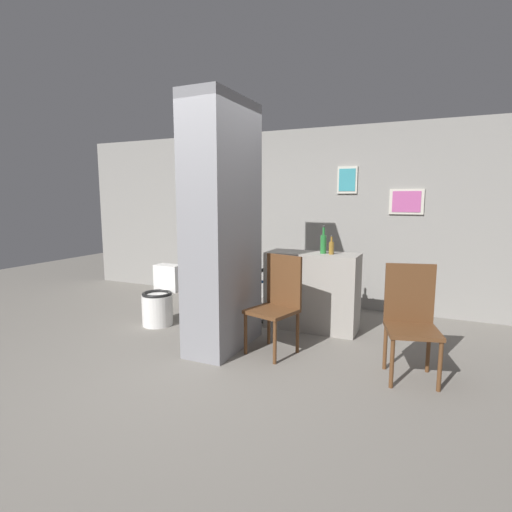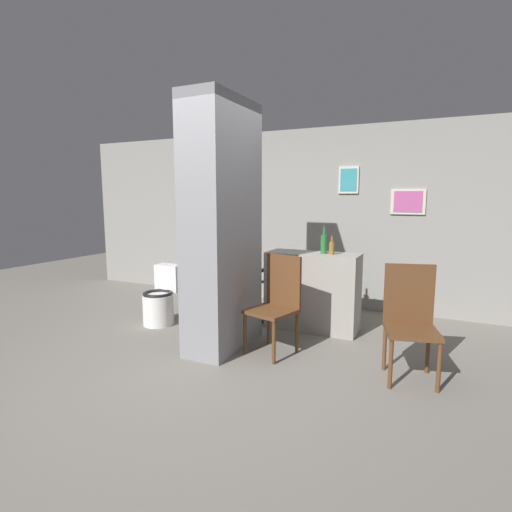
{
  "view_description": "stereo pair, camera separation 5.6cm",
  "coord_description": "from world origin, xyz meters",
  "px_view_note": "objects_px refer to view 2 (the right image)",
  "views": [
    {
      "loc": [
        1.9,
        -3.16,
        1.6
      ],
      "look_at": [
        0.05,
        0.9,
        0.95
      ],
      "focal_mm": 28.0,
      "sensor_mm": 36.0,
      "label": 1
    },
    {
      "loc": [
        1.95,
        -3.13,
        1.6
      ],
      "look_at": [
        0.05,
        0.9,
        0.95
      ],
      "focal_mm": 28.0,
      "sensor_mm": 36.0,
      "label": 2
    }
  ],
  "objects_px": {
    "chair_near_pillar": "(277,301)",
    "chair_by_doorway": "(410,318)",
    "toilet": "(161,299)",
    "bottle_tall": "(324,243)",
    "bicycle": "(234,292)"
  },
  "relations": [
    {
      "from": "chair_near_pillar",
      "to": "bottle_tall",
      "type": "distance_m",
      "value": 1.04
    },
    {
      "from": "bottle_tall",
      "to": "chair_by_doorway",
      "type": "bearing_deg",
      "value": -40.72
    },
    {
      "from": "toilet",
      "to": "bottle_tall",
      "type": "relative_size",
      "value": 2.18
    },
    {
      "from": "chair_near_pillar",
      "to": "chair_by_doorway",
      "type": "bearing_deg",
      "value": 14.1
    },
    {
      "from": "chair_near_pillar",
      "to": "chair_by_doorway",
      "type": "distance_m",
      "value": 1.3
    },
    {
      "from": "bicycle",
      "to": "chair_by_doorway",
      "type": "bearing_deg",
      "value": -19.98
    },
    {
      "from": "toilet",
      "to": "bottle_tall",
      "type": "bearing_deg",
      "value": 17.24
    },
    {
      "from": "bicycle",
      "to": "toilet",
      "type": "bearing_deg",
      "value": -147.67
    },
    {
      "from": "toilet",
      "to": "chair_by_doorway",
      "type": "xyz_separation_m",
      "value": [
        3.0,
        -0.3,
        0.24
      ]
    },
    {
      "from": "toilet",
      "to": "chair_by_doorway",
      "type": "distance_m",
      "value": 3.03
    },
    {
      "from": "chair_near_pillar",
      "to": "bicycle",
      "type": "height_order",
      "value": "chair_near_pillar"
    },
    {
      "from": "chair_near_pillar",
      "to": "bicycle",
      "type": "distance_m",
      "value": 1.2
    },
    {
      "from": "bicycle",
      "to": "bottle_tall",
      "type": "height_order",
      "value": "bottle_tall"
    },
    {
      "from": "chair_by_doorway",
      "to": "chair_near_pillar",
      "type": "bearing_deg",
      "value": 163.08
    },
    {
      "from": "chair_near_pillar",
      "to": "chair_by_doorway",
      "type": "relative_size",
      "value": 1.0
    }
  ]
}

